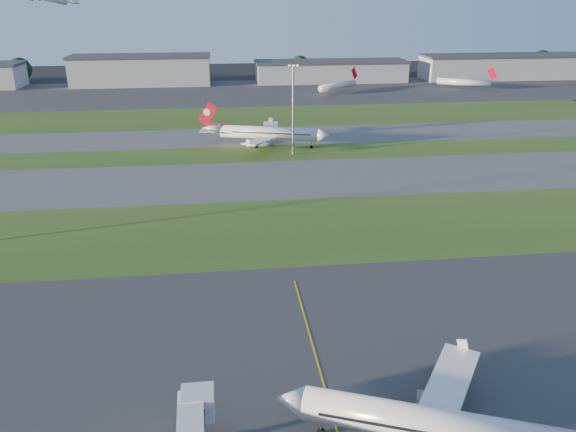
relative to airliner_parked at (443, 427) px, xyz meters
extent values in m
plane|color=black|center=(-14.56, 8.79, -3.73)|extent=(700.00, 700.00, 0.00)
cube|color=#333335|center=(-14.56, 8.79, -3.73)|extent=(300.00, 70.00, 0.01)
cube|color=#334E1A|center=(-14.56, 60.79, -3.73)|extent=(300.00, 34.00, 0.01)
cube|color=#515154|center=(-14.56, 93.79, -3.73)|extent=(300.00, 32.00, 0.01)
cube|color=#334E1A|center=(-14.56, 118.79, -3.73)|extent=(300.00, 18.00, 0.01)
cube|color=#515154|center=(-14.56, 140.79, -3.73)|extent=(300.00, 26.00, 0.01)
cube|color=#334E1A|center=(-14.56, 173.79, -3.73)|extent=(300.00, 40.00, 0.01)
cube|color=#333335|center=(-14.56, 233.79, -3.73)|extent=(400.00, 80.00, 0.01)
cube|color=gold|center=(-9.56, 8.79, -3.73)|extent=(0.25, 60.00, 0.02)
cube|color=silver|center=(-24.06, 6.19, 0.27)|extent=(3.40, 3.00, 3.00)
cylinder|color=silver|center=(-0.31, 0.12, 0.11)|extent=(26.79, 13.28, 3.47)
cube|color=silver|center=(3.22, 6.59, -0.35)|extent=(11.31, 13.55, 1.41)
cylinder|color=slate|center=(1.21, 5.22, -1.36)|extent=(4.34, 3.36, 2.10)
cylinder|color=silver|center=(-5.60, 126.96, 0.51)|extent=(30.06, 12.66, 3.84)
cube|color=red|center=(-23.92, 132.66, 5.66)|extent=(6.36, 2.28, 7.64)
cube|color=silver|center=(-4.17, 134.97, 0.00)|extent=(5.40, 15.38, 1.56)
cube|color=silver|center=(-8.96, 119.55, 0.00)|extent=(11.74, 15.30, 1.56)
cylinder|color=slate|center=(-3.38, 132.40, -1.11)|extent=(4.74, 3.48, 2.32)
cylinder|color=slate|center=(-6.86, 121.22, -1.11)|extent=(4.74, 3.48, 2.32)
cylinder|color=silver|center=(36.56, 226.58, -0.53)|extent=(21.78, 19.40, 3.20)
cube|color=red|center=(46.40, 235.07, 4.27)|extent=(4.12, 3.61, 6.16)
cylinder|color=silver|center=(101.44, 230.50, -0.53)|extent=(23.87, 16.25, 3.20)
cube|color=red|center=(112.55, 223.74, 4.27)|extent=(4.58, 2.95, 6.16)
cylinder|color=gray|center=(0.44, 116.79, 8.77)|extent=(0.60, 0.60, 25.00)
cube|color=gray|center=(0.44, 116.79, 21.67)|extent=(3.20, 0.50, 0.80)
cube|color=#FFF2CC|center=(0.44, 116.79, 21.67)|extent=(2.80, 0.70, 0.35)
cube|color=#93959A|center=(-59.56, 263.79, 3.27)|extent=(70.00, 22.00, 14.00)
cube|color=#383A3F|center=(-59.56, 263.79, 10.87)|extent=(71.40, 23.00, 1.20)
cube|color=#93959A|center=(40.44, 263.79, 1.27)|extent=(80.00, 22.00, 10.00)
cube|color=#383A3F|center=(40.44, 263.79, 6.87)|extent=(81.60, 23.00, 1.20)
cube|color=#93959A|center=(140.44, 263.79, 2.27)|extent=(95.00, 22.00, 12.00)
cube|color=#383A3F|center=(140.44, 263.79, 8.87)|extent=(96.90, 23.00, 1.20)
cylinder|color=black|center=(-124.56, 278.79, -1.53)|extent=(1.00, 1.00, 4.40)
sphere|color=black|center=(-124.56, 278.79, 3.42)|extent=(12.10, 12.10, 12.10)
cylinder|color=black|center=(-34.56, 274.79, -1.93)|extent=(1.00, 1.00, 3.60)
sphere|color=black|center=(-34.56, 274.79, 2.12)|extent=(9.90, 9.90, 9.90)
cylinder|color=black|center=(25.44, 277.79, -1.63)|extent=(1.00, 1.00, 4.20)
sphere|color=black|center=(25.44, 277.79, 3.09)|extent=(11.55, 11.55, 11.55)
cylinder|color=black|center=(100.44, 275.79, -1.83)|extent=(1.00, 1.00, 3.80)
sphere|color=black|center=(100.44, 275.79, 2.44)|extent=(10.45, 10.45, 10.45)
cylinder|color=black|center=(170.44, 279.79, -1.43)|extent=(1.00, 1.00, 4.60)
sphere|color=black|center=(170.44, 279.79, 3.74)|extent=(12.65, 12.65, 12.65)
camera|label=1|loc=(-20.53, -41.55, 39.55)|focal=35.00mm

